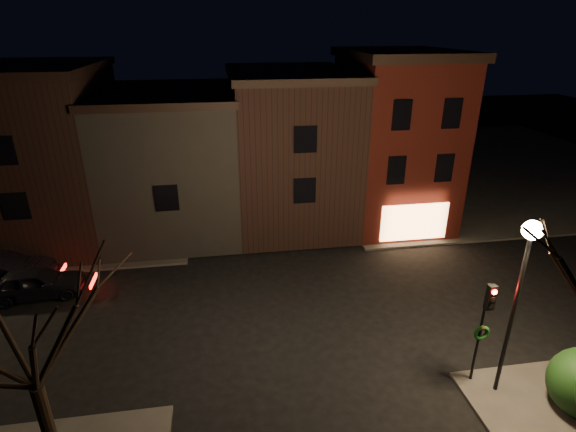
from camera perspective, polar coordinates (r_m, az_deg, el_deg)
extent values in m
plane|color=black|center=(20.90, 0.74, -11.77)|extent=(120.00, 120.00, 0.00)
cube|color=#2D2B28|center=(45.03, 22.19, 6.11)|extent=(30.00, 30.00, 0.12)
cube|color=#2D2B28|center=(42.35, -32.31, 3.17)|extent=(30.00, 30.00, 0.12)
cube|color=#4C130D|center=(29.36, 13.34, 9.07)|extent=(6.00, 8.00, 10.00)
cube|color=black|center=(28.60, 14.35, 19.30)|extent=(6.50, 8.50, 0.50)
cube|color=#ECA46A|center=(27.00, 15.73, -0.74)|extent=(4.00, 0.12, 2.20)
cube|color=black|center=(28.69, 0.23, 8.33)|extent=(7.00, 10.00, 9.00)
cube|color=black|center=(27.86, 0.24, 17.72)|extent=(7.30, 10.30, 0.40)
cube|color=black|center=(28.62, -14.35, 6.53)|extent=(7.50, 10.00, 8.00)
cube|color=black|center=(27.77, -15.23, 14.85)|extent=(7.80, 10.30, 0.40)
cube|color=black|center=(30.03, -28.46, 6.69)|extent=(7.00, 10.00, 9.50)
cube|color=black|center=(29.25, -30.35, 15.97)|extent=(7.30, 10.30, 0.40)
cylinder|color=black|center=(16.73, 26.53, -11.54)|extent=(0.14, 0.14, 6.00)
sphere|color=#FFD18C|center=(15.29, 28.62, -1.59)|extent=(0.60, 0.60, 0.60)
cylinder|color=black|center=(17.36, 23.15, -13.56)|extent=(0.10, 0.10, 4.00)
cube|color=black|center=(16.38, 24.34, -9.38)|extent=(0.28, 0.22, 0.90)
cylinder|color=#FF0C07|center=(16.16, 24.73, -8.75)|extent=(0.18, 0.06, 0.18)
cylinder|color=black|center=(16.30, 24.57, -9.59)|extent=(0.18, 0.06, 0.18)
cylinder|color=black|center=(16.44, 24.40, -10.42)|extent=(0.18, 0.06, 0.18)
torus|color=#0C380F|center=(17.25, 23.35, -13.46)|extent=(0.58, 0.14, 0.58)
sphere|color=#990C0C|center=(17.11, 23.51, -12.90)|extent=(0.12, 0.12, 0.12)
cylinder|color=black|center=(15.13, -28.06, -23.02)|extent=(0.36, 0.36, 3.15)
imported|color=black|center=(24.51, -29.40, -7.39)|extent=(4.48, 2.15, 1.48)
imported|color=black|center=(26.28, -32.75, -5.96)|extent=(4.93, 1.73, 1.62)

